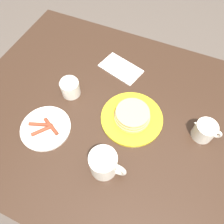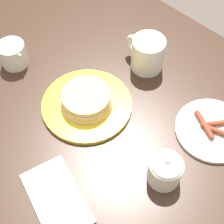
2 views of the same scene
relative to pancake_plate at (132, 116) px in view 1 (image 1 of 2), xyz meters
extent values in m
plane|color=#51473F|center=(0.00, -0.01, -0.76)|extent=(8.00, 8.00, 0.00)
cube|color=#332116|center=(0.00, -0.01, -0.03)|extent=(1.36, 0.95, 0.03)
cube|color=#332116|center=(-0.62, 0.41, -0.40)|extent=(0.07, 0.07, 0.71)
cylinder|color=gold|center=(0.00, 0.00, -0.01)|extent=(0.24, 0.24, 0.01)
cylinder|color=tan|center=(0.00, 0.00, 0.00)|extent=(0.14, 0.14, 0.01)
cylinder|color=tan|center=(0.00, 0.00, 0.01)|extent=(0.13, 0.13, 0.01)
cylinder|color=tan|center=(0.00, 0.00, 0.03)|extent=(0.13, 0.13, 0.01)
cylinder|color=silver|center=(-0.28, -0.17, -0.01)|extent=(0.19, 0.19, 0.01)
cylinder|color=brown|center=(-0.30, -0.17, 0.00)|extent=(0.09, 0.04, 0.01)
cylinder|color=brown|center=(-0.26, -0.16, 0.00)|extent=(0.08, 0.05, 0.01)
cylinder|color=brown|center=(-0.28, -0.19, 0.00)|extent=(0.06, 0.08, 0.01)
cylinder|color=silver|center=(-0.02, -0.22, 0.03)|extent=(0.09, 0.09, 0.10)
torus|color=silver|center=(0.03, -0.22, 0.03)|extent=(0.07, 0.01, 0.07)
cylinder|color=#472819|center=(-0.02, -0.22, 0.07)|extent=(0.08, 0.08, 0.00)
cylinder|color=silver|center=(0.26, 0.04, 0.02)|extent=(0.08, 0.08, 0.07)
cone|color=silver|center=(0.23, 0.04, 0.04)|extent=(0.03, 0.03, 0.04)
torus|color=silver|center=(0.30, 0.04, 0.02)|extent=(0.04, 0.01, 0.04)
cylinder|color=silver|center=(-0.28, 0.01, 0.01)|extent=(0.08, 0.08, 0.07)
ellipsoid|color=silver|center=(-0.28, 0.01, 0.05)|extent=(0.07, 0.07, 0.03)
sphere|color=silver|center=(-0.28, 0.01, 0.07)|extent=(0.01, 0.01, 0.01)
cube|color=white|center=(-0.14, 0.22, -0.02)|extent=(0.21, 0.15, 0.01)
camera|label=1|loc=(0.10, -0.41, 0.73)|focal=35.00mm
camera|label=2|loc=(-0.42, 0.33, 0.73)|focal=55.00mm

